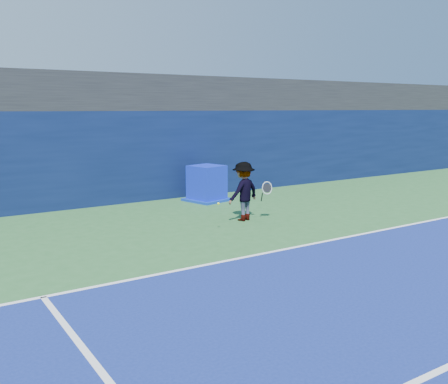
{
  "coord_description": "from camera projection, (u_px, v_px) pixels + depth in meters",
  "views": [
    {
      "loc": [
        -6.75,
        -5.21,
        3.1
      ],
      "look_at": [
        -0.0,
        5.2,
        1.0
      ],
      "focal_mm": 40.0,
      "sensor_mm": 36.0,
      "label": 1
    }
  ],
  "objects": [
    {
      "name": "ground",
      "position": [
        391.0,
        293.0,
        8.45
      ],
      "size": [
        80.0,
        80.0,
        0.0
      ],
      "primitive_type": "plane",
      "color": "#2B602D",
      "rests_on": "ground"
    },
    {
      "name": "baseline",
      "position": [
        279.0,
        251.0,
        10.93
      ],
      "size": [
        24.0,
        0.1,
        0.01
      ],
      "primitive_type": "cube",
      "color": "white",
      "rests_on": "ground"
    },
    {
      "name": "stadium_band",
      "position": [
        126.0,
        93.0,
        17.36
      ],
      "size": [
        36.0,
        3.0,
        1.2
      ],
      "primitive_type": "cube",
      "color": "black",
      "rests_on": "back_wall_assembly"
    },
    {
      "name": "back_wall_assembly",
      "position": [
        139.0,
        156.0,
        16.88
      ],
      "size": [
        36.0,
        1.03,
        3.0
      ],
      "color": "#0A163B",
      "rests_on": "ground"
    },
    {
      "name": "equipment_cart",
      "position": [
        207.0,
        185.0,
        16.77
      ],
      "size": [
        1.51,
        1.51,
        1.19
      ],
      "color": "#0D1EBA",
      "rests_on": "ground"
    },
    {
      "name": "tennis_player",
      "position": [
        244.0,
        191.0,
        13.79
      ],
      "size": [
        1.32,
        0.83,
        1.64
      ],
      "color": "white",
      "rests_on": "ground"
    },
    {
      "name": "tennis_ball",
      "position": [
        219.0,
        204.0,
        12.53
      ],
      "size": [
        0.06,
        0.06,
        0.06
      ],
      "color": "#EDF71B",
      "rests_on": "ground"
    }
  ]
}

